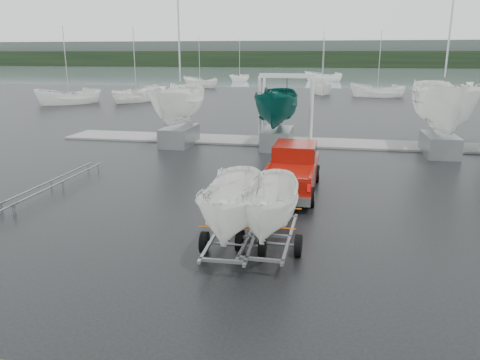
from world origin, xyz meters
TOP-DOWN VIEW (x-y plane):
  - ground_plane at (0.00, 0.00)m, footprint 120.00×120.00m
  - lake at (0.00, 100.00)m, footprint 300.00×300.00m
  - dock at (0.00, 13.00)m, footprint 30.00×3.00m
  - treeline at (0.00, 170.00)m, footprint 300.00×8.00m
  - far_hill at (0.00, 178.00)m, footprint 300.00×6.00m
  - pickup_truck at (0.28, 2.80)m, footprint 2.04×5.33m
  - trailer_hitched at (0.17, -3.32)m, footprint 1.79×3.62m
  - trailer_parked at (-0.78, -3.58)m, footprint 1.80×3.63m
  - boat_hoist at (-1.02, 13.00)m, footprint 3.30×2.18m
  - keelboat_0 at (-7.14, 11.00)m, footprint 2.48×3.20m
  - keelboat_1 at (-1.34, 11.20)m, footprint 2.30×3.20m
  - keelboat_2 at (7.43, 11.00)m, footprint 2.88×3.20m
  - mast_rack_0 at (-9.00, 1.00)m, footprint 0.56×6.50m
  - moored_boat_0 at (-25.95, 30.75)m, footprint 3.81×3.81m
  - moored_boat_1 at (0.19, 49.44)m, footprint 2.95×3.01m
  - moored_boat_2 at (7.10, 45.75)m, footprint 2.76×2.70m
  - moored_boat_4 at (-19.08, 57.63)m, footprint 3.53×3.49m
  - moored_boat_5 at (-0.30, 78.60)m, footprint 3.67×3.62m
  - moored_boat_6 at (-19.95, 34.64)m, footprint 3.43×3.47m
  - moored_boat_7 at (-16.04, 74.87)m, footprint 2.85×2.88m

SIDE VIEW (x-z plane):
  - lake at x=0.00m, z-range -0.01..-0.01m
  - ground_plane at x=0.00m, z-range 0.00..0.00m
  - moored_boat_5 at x=-0.30m, z-range -5.90..5.90m
  - moored_boat_0 at x=-25.95m, z-range -5.76..5.77m
  - moored_boat_1 at x=0.19m, z-range -5.75..5.75m
  - moored_boat_6 at x=-19.95m, z-range -5.73..5.73m
  - moored_boat_4 at x=-19.08m, z-range -5.72..5.72m
  - moored_boat_2 at x=7.10m, z-range -5.69..5.70m
  - moored_boat_7 at x=-16.04m, z-range -5.42..5.44m
  - dock at x=0.00m, z-range -0.01..0.11m
  - mast_rack_0 at x=-9.00m, z-range 0.32..0.38m
  - pickup_truck at x=0.28m, z-range 0.04..1.80m
  - trailer_hitched at x=0.17m, z-range 0.20..4.71m
  - trailer_parked at x=-0.78m, z-range 0.21..4.96m
  - boat_hoist at x=-1.02m, z-range 0.61..4.73m
  - treeline at x=0.00m, z-range 0.00..6.00m
  - keelboat_1 at x=-1.34m, z-range 0.03..7.25m
  - keelboat_0 at x=-7.14m, z-range -1.38..9.27m
  - keelboat_2 at x=7.43m, z-range -0.95..10.12m
  - far_hill at x=0.00m, z-range 0.00..10.00m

